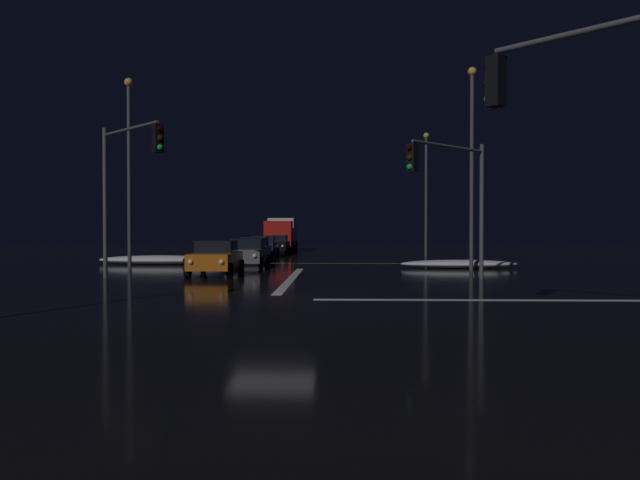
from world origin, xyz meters
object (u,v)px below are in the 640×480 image
sedan_black (277,244)px  streetlamp_left_near (129,160)px  sedan_orange (216,258)px  traffic_signal_se (604,114)px  traffic_signal_nw (126,171)px  streetlamp_right_near (472,155)px  box_truck (282,233)px  streetlamp_right_far (426,185)px  traffic_signal_ne (453,182)px  sedan_gray (248,253)px  sedan_silver (254,249)px  sedan_blue (263,246)px

sedan_black → streetlamp_left_near: bearing=-106.2°
sedan_orange → traffic_signal_se: 19.59m
traffic_signal_nw → streetlamp_right_near: size_ratio=0.63×
box_truck → streetlamp_right_far: streetlamp_right_far is taller
sedan_orange → traffic_signal_ne: traffic_signal_ne is taller
traffic_signal_se → traffic_signal_ne: size_ratio=1.08×
traffic_signal_ne → sedan_orange: bearing=163.5°
streetlamp_right_near → sedan_gray: bearing=170.5°
sedan_orange → streetlamp_right_far: (12.23, 19.72, 4.59)m
sedan_silver → streetlamp_left_near: bearing=-125.4°
traffic_signal_nw → streetlamp_right_near: 16.75m
streetlamp_right_far → streetlamp_right_near: bearing=-90.0°
traffic_signal_se → traffic_signal_ne: 13.32m
sedan_silver → streetlamp_right_near: size_ratio=0.42×
sedan_orange → box_truck: (0.25, 30.51, 0.91)m
traffic_signal_nw → sedan_orange: bearing=42.5°
sedan_orange → sedan_black: bearing=88.7°
traffic_signal_nw → traffic_signal_se: bearing=-45.0°
sedan_silver → box_truck: bearing=89.9°
sedan_gray → traffic_signal_ne: bearing=-42.5°
streetlamp_right_near → traffic_signal_ne: bearing=-108.1°
sedan_blue → streetlamp_right_near: size_ratio=0.42×
box_truck → traffic_signal_ne: size_ratio=1.47×
traffic_signal_se → streetlamp_left_near: streetlamp_left_near is taller
sedan_silver → sedan_black: bearing=88.6°
sedan_orange → sedan_blue: 17.95m
sedan_black → sedan_blue: bearing=-95.3°
sedan_gray → sedan_silver: size_ratio=1.00×
traffic_signal_se → streetlamp_right_far: streetlamp_right_far is taller
sedan_blue → streetlamp_right_far: bearing=8.3°
streetlamp_left_near → streetlamp_right_near: bearing=0.0°
sedan_gray → traffic_signal_se: size_ratio=0.71×
sedan_orange → sedan_black: 23.28m
streetlamp_right_far → streetlamp_left_near: (-17.42, -16.00, 0.20)m
traffic_signal_se → traffic_signal_ne: traffic_signal_se is taller
streetlamp_right_near → sedan_blue: bearing=130.7°
sedan_black → traffic_signal_ne: traffic_signal_ne is taller
sedan_silver → streetlamp_right_far: streetlamp_right_far is taller
traffic_signal_ne → streetlamp_right_far: size_ratio=0.60×
traffic_signal_se → sedan_gray: bearing=113.8°
sedan_orange → streetlamp_right_near: 13.74m
traffic_signal_se → traffic_signal_nw: traffic_signal_nw is taller
traffic_signal_ne → traffic_signal_nw: traffic_signal_nw is taller
streetlamp_right_near → streetlamp_left_near: 17.42m
sedan_orange → sedan_silver: (0.21, 11.31, 0.00)m
traffic_signal_ne → streetlamp_right_near: bearing=71.9°
sedan_gray → streetlamp_right_near: 12.79m
sedan_gray → streetlamp_right_far: (11.61, 14.06, 4.59)m
sedan_gray → traffic_signal_se: traffic_signal_se is taller
sedan_gray → streetlamp_right_near: (11.61, -1.94, 5.01)m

